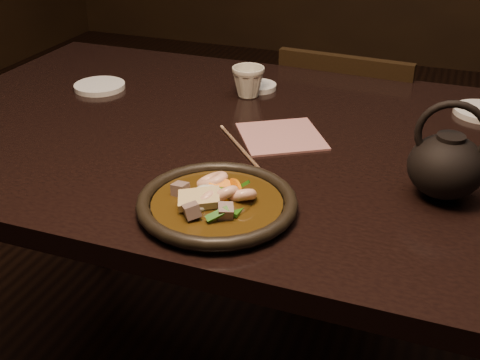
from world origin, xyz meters
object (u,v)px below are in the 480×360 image
(teapot, at_px, (447,163))
(chair, at_px, (345,164))
(plate, at_px, (217,204))
(table, at_px, (283,172))
(tea_cup, at_px, (248,81))

(teapot, bearing_deg, chair, 108.60)
(plate, xyz_separation_m, teapot, (0.33, 0.17, 0.05))
(table, height_order, teapot, teapot)
(table, distance_m, plate, 0.32)
(teapot, bearing_deg, tea_cup, 141.13)
(plate, relative_size, teapot, 1.55)
(chair, distance_m, tea_cup, 0.54)
(table, relative_size, chair, 2.02)
(tea_cup, bearing_deg, teapot, -35.53)
(table, distance_m, teapot, 0.36)
(plate, relative_size, tea_cup, 3.38)
(chair, bearing_deg, table, 90.22)
(chair, distance_m, plate, 0.92)
(table, xyz_separation_m, teapot, (0.31, -0.13, 0.14))
(table, relative_size, plate, 6.20)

